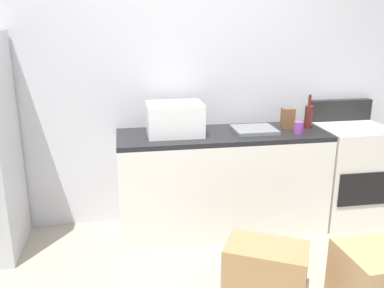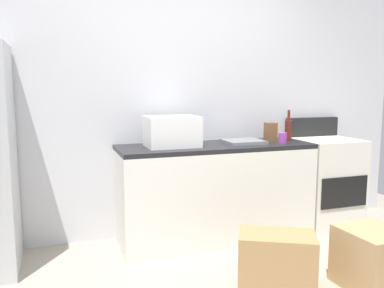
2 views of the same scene
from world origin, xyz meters
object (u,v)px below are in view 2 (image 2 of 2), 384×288
(stove_oven, at_px, (324,181))
(knife_block, at_px, (271,132))
(cardboard_box_medium, at_px, (372,259))
(wine_bottle, at_px, (288,129))
(coffee_mug, at_px, (283,138))
(cardboard_box_large, at_px, (277,260))
(microwave, at_px, (172,131))

(stove_oven, height_order, knife_block, stove_oven)
(cardboard_box_medium, bearing_deg, wine_bottle, 86.01)
(coffee_mug, bearing_deg, wine_bottle, 45.20)
(wine_bottle, relative_size, cardboard_box_large, 0.56)
(knife_block, bearing_deg, microwave, -176.85)
(microwave, height_order, cardboard_box_large, microwave)
(microwave, relative_size, wine_bottle, 1.53)
(stove_oven, relative_size, cardboard_box_medium, 2.48)
(cardboard_box_large, bearing_deg, wine_bottle, 55.57)
(microwave, height_order, coffee_mug, microwave)
(microwave, distance_m, cardboard_box_large, 1.42)
(coffee_mug, xyz_separation_m, knife_block, (-0.02, 0.19, 0.04))
(stove_oven, xyz_separation_m, knife_block, (-0.61, 0.06, 0.52))
(cardboard_box_medium, bearing_deg, coffee_mug, 93.40)
(cardboard_box_medium, bearing_deg, stove_oven, 67.65)
(stove_oven, bearing_deg, microwave, 179.83)
(microwave, bearing_deg, cardboard_box_large, -65.72)
(microwave, bearing_deg, knife_block, 3.15)
(knife_block, relative_size, cardboard_box_medium, 0.41)
(stove_oven, relative_size, coffee_mug, 11.00)
(coffee_mug, bearing_deg, cardboard_box_large, -122.28)
(coffee_mug, bearing_deg, stove_oven, 12.16)
(microwave, height_order, cardboard_box_medium, microwave)
(coffee_mug, height_order, cardboard_box_medium, coffee_mug)
(microwave, xyz_separation_m, cardboard_box_large, (0.47, -1.04, -0.84))
(microwave, relative_size, coffee_mug, 4.60)
(coffee_mug, relative_size, cardboard_box_medium, 0.23)
(microwave, distance_m, knife_block, 1.02)
(stove_oven, bearing_deg, coffee_mug, -167.84)
(wine_bottle, bearing_deg, stove_oven, -4.32)
(microwave, height_order, wine_bottle, wine_bottle)
(microwave, bearing_deg, stove_oven, -0.17)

